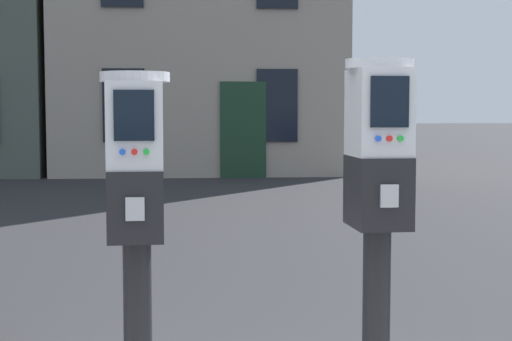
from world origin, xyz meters
name	(u,v)px	position (x,y,z in m)	size (l,w,h in m)	color
parking_meter_near_kerb	(136,219)	(-0.72, -0.21, 1.15)	(0.23, 0.26, 1.47)	black
parking_meter_twin_adjacent	(378,207)	(0.05, -0.21, 1.18)	(0.23, 0.26, 1.52)	black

